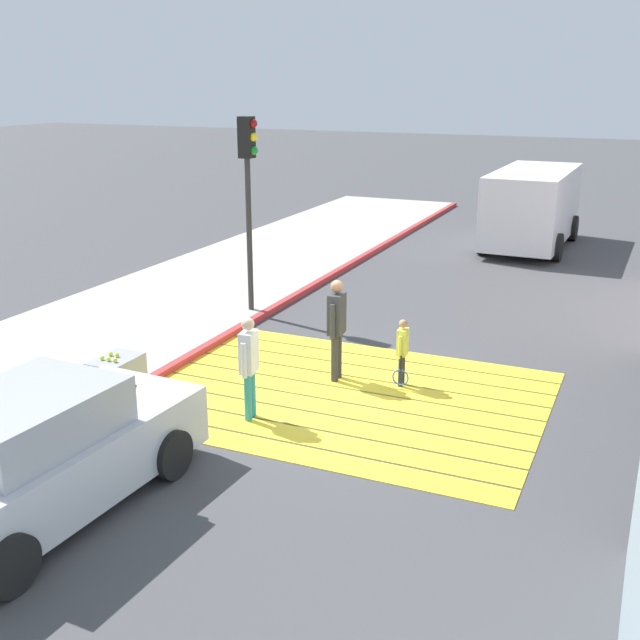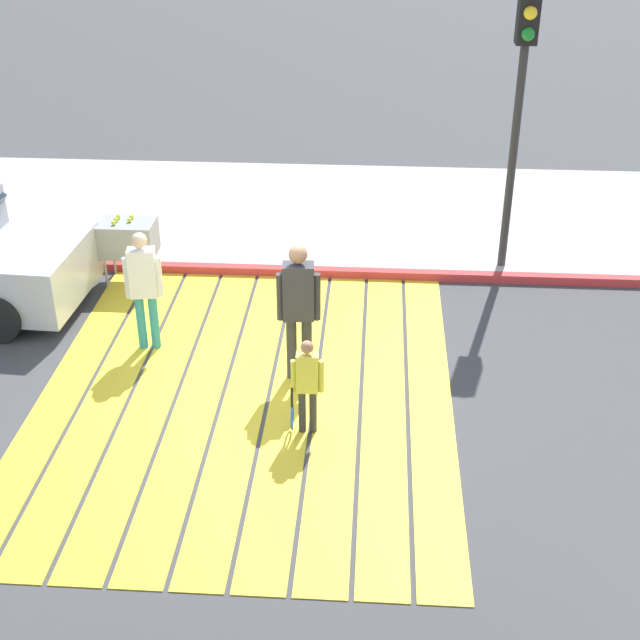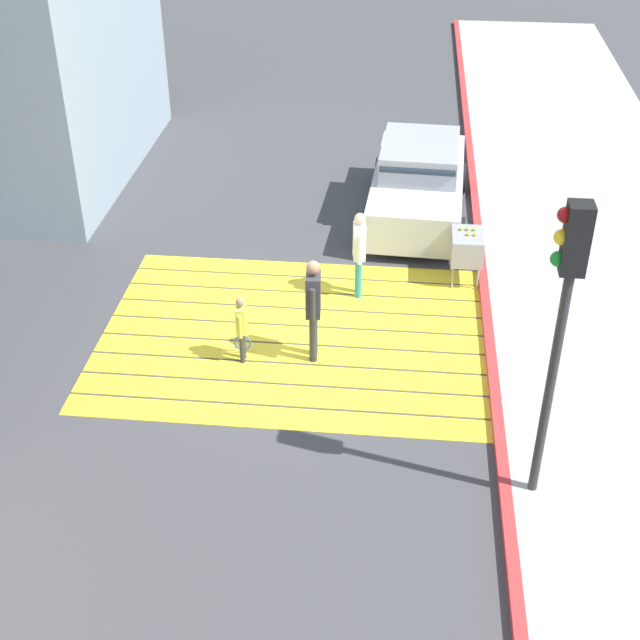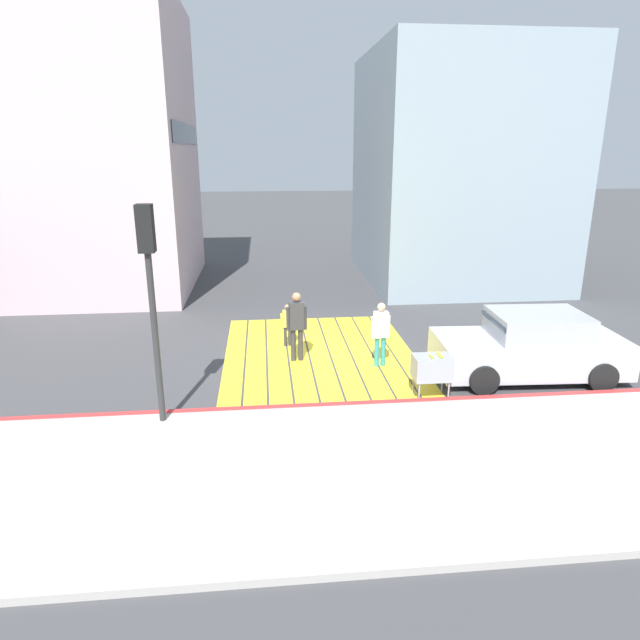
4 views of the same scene
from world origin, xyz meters
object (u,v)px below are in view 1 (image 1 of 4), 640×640
pedestrian_child_with_racket (402,350)px  traffic_light_corner (248,176)px  van_down_street (532,206)px  pedestrian_adult_lead (337,323)px  tennis_ball_cart (116,374)px  car_parked_near_curb (39,456)px  pedestrian_adult_trailing (249,361)px

pedestrian_child_with_racket → traffic_light_corner: bearing=148.5°
van_down_street → traffic_light_corner: size_ratio=1.24×
pedestrian_adult_lead → tennis_ball_cart: bearing=-132.5°
traffic_light_corner → tennis_ball_cart: bearing=-83.0°
car_parked_near_curb → pedestrian_child_with_racket: size_ratio=3.73×
traffic_light_corner → pedestrian_adult_trailing: bearing=-61.8°
van_down_street → tennis_ball_cart: (-3.75, -15.20, -0.58)m
pedestrian_child_with_racket → pedestrian_adult_lead: bearing=-170.9°
traffic_light_corner → pedestrian_adult_trailing: size_ratio=2.61×
car_parked_near_curb → van_down_street: 18.04m
pedestrian_adult_trailing → pedestrian_child_with_racket: bearing=52.0°
tennis_ball_cart → pedestrian_adult_trailing: size_ratio=0.63×
car_parked_near_curb → pedestrian_adult_trailing: bearing=73.1°
tennis_ball_cart → car_parked_near_curb: bearing=-71.0°
car_parked_near_curb → pedestrian_adult_trailing: size_ratio=2.70×
van_down_street → pedestrian_child_with_racket: bearing=-90.6°
car_parked_near_curb → pedestrian_adult_trailing: (1.01, 3.33, 0.21)m
car_parked_near_curb → tennis_ball_cart: car_parked_near_curb is taller
car_parked_near_curb → traffic_light_corner: bearing=101.0°
pedestrian_adult_trailing → van_down_street: bearing=82.8°
tennis_ball_cart → pedestrian_child_with_racket: size_ratio=0.87×
van_down_street → pedestrian_child_with_racket: van_down_street is taller
van_down_street → tennis_ball_cart: size_ratio=5.15×
car_parked_near_curb → van_down_street: size_ratio=0.84×
tennis_ball_cart → pedestrian_adult_lead: 3.72m
pedestrian_adult_lead → traffic_light_corner: bearing=138.5°
car_parked_near_curb → pedestrian_adult_lead: 5.58m
van_down_street → tennis_ball_cart: van_down_street is taller
pedestrian_adult_lead → pedestrian_child_with_racket: 1.20m
car_parked_near_curb → pedestrian_adult_lead: pedestrian_adult_lead is taller
van_down_street → traffic_light_corner: 10.77m
tennis_ball_cart → pedestrian_adult_trailing: (1.91, 0.72, 0.25)m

